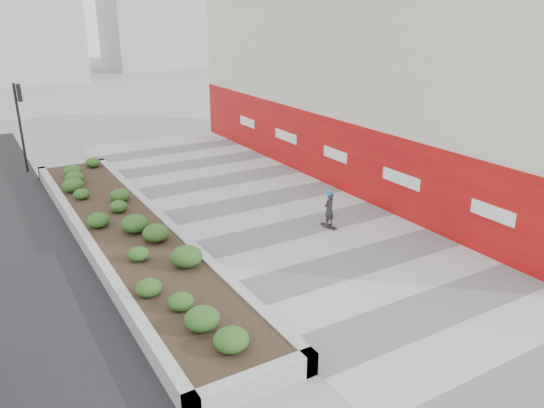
{
  "coord_description": "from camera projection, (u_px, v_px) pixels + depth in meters",
  "views": [
    {
      "loc": [
        -9.66,
        -9.59,
        7.43
      ],
      "look_at": [
        -0.97,
        5.06,
        1.1
      ],
      "focal_mm": 35.0,
      "sensor_mm": 36.0,
      "label": 1
    }
  ],
  "objects": [
    {
      "name": "skateboarder",
      "position": [
        329.0,
        209.0,
        18.79
      ],
      "size": [
        0.53,
        0.74,
        1.42
      ],
      "rotation": [
        0.0,
        0.0,
        0.11
      ],
      "color": "beige",
      "rests_on": "ground"
    },
    {
      "name": "manhole_cover",
      "position": [
        341.0,
        246.0,
        17.6
      ],
      "size": [
        0.44,
        0.44,
        0.01
      ],
      "primitive_type": "cylinder",
      "color": "#595654",
      "rests_on": "ground"
    },
    {
      "name": "walkway",
      "position": [
        329.0,
        249.0,
        17.36
      ],
      "size": [
        8.0,
        36.0,
        0.01
      ],
      "primitive_type": "cube",
      "color": "#A8A8AD",
      "rests_on": "ground"
    },
    {
      "name": "ground",
      "position": [
        393.0,
        288.0,
        14.94
      ],
      "size": [
        160.0,
        160.0,
        0.0
      ],
      "primitive_type": "plane",
      "color": "gray",
      "rests_on": "ground"
    },
    {
      "name": "traffic_signal_near",
      "position": [
        20.0,
        114.0,
        24.63
      ],
      "size": [
        0.33,
        0.28,
        4.2
      ],
      "color": "black",
      "rests_on": "ground"
    },
    {
      "name": "building",
      "position": [
        378.0,
        88.0,
        24.13
      ],
      "size": [
        6.04,
        24.08,
        8.0
      ],
      "color": "beige",
      "rests_on": "ground"
    },
    {
      "name": "planter",
      "position": [
        127.0,
        230.0,
        17.81
      ],
      "size": [
        3.0,
        18.0,
        0.9
      ],
      "color": "#9E9EA0",
      "rests_on": "ground"
    }
  ]
}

